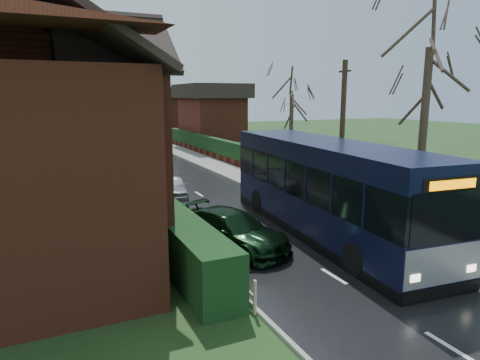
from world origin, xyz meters
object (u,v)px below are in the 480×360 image
brick_house (2,124)px  bus_stop_sign (352,186)px  telegraph_pole (342,137)px  car_silver (173,186)px  car_green (231,230)px  bus (327,189)px

brick_house → bus_stop_sign: bearing=-16.7°
bus_stop_sign → telegraph_pole: bearing=75.6°
brick_house → car_silver: brick_house is taller
brick_house → telegraph_pole: bearing=-3.3°
brick_house → telegraph_pole: brick_house is taller
car_silver → bus_stop_sign: size_ratio=1.27×
brick_house → car_green: (6.93, -3.28, -3.70)m
bus_stop_sign → telegraph_pole: telegraph_pole is taller
bus → car_green: bus is taller
telegraph_pole → car_silver: bearing=143.4°
car_silver → brick_house: bearing=-132.1°
car_green → bus_stop_sign: 5.15m
bus → bus_stop_sign: bearing=-11.3°
brick_house → bus: brick_house is taller
telegraph_pole → bus: bearing=-129.7°
car_green → bus_stop_sign: size_ratio=1.64×
brick_house → car_green: size_ratio=3.12×
bus → car_silver: 9.23m
brick_house → telegraph_pole: 13.59m
car_green → telegraph_pole: size_ratio=0.68×
car_silver → bus_stop_sign: bearing=-48.7°
bus → car_silver: bus is taller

